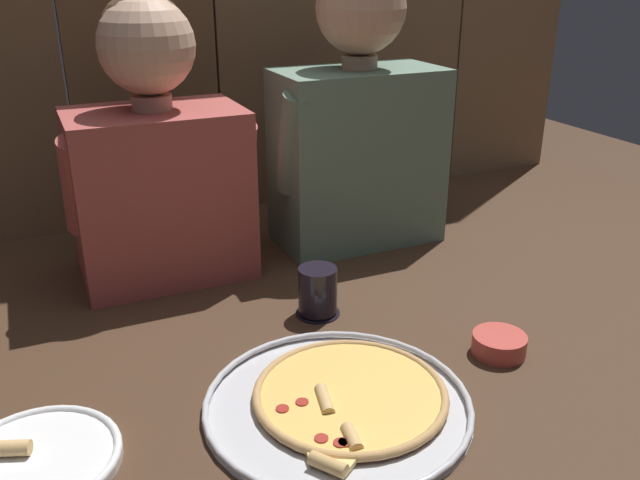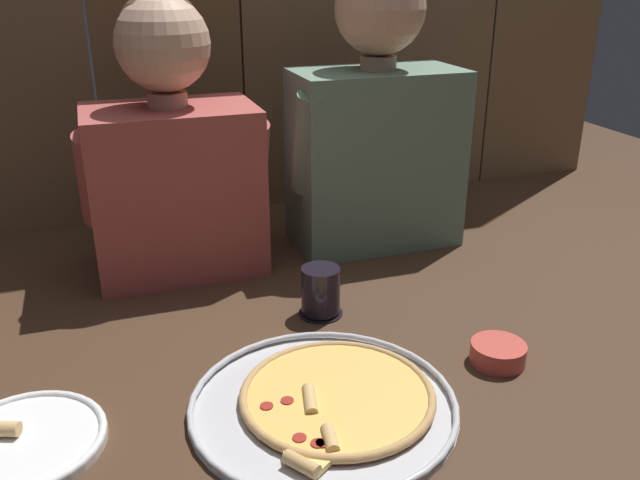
{
  "view_description": "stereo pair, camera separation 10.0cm",
  "coord_description": "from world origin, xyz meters",
  "px_view_note": "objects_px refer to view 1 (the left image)",
  "views": [
    {
      "loc": [
        -0.48,
        -0.88,
        0.63
      ],
      "look_at": [
        -0.03,
        0.1,
        0.18
      ],
      "focal_mm": 37.55,
      "sensor_mm": 36.0,
      "label": 1
    },
    {
      "loc": [
        -0.38,
        -0.92,
        0.63
      ],
      "look_at": [
        -0.03,
        0.1,
        0.18
      ],
      "focal_mm": 37.55,
      "sensor_mm": 36.0,
      "label": 2
    }
  ],
  "objects_px": {
    "pizza_tray": "(343,400)",
    "dinner_plate": "(36,460)",
    "diner_left": "(157,154)",
    "diner_right": "(358,115)",
    "dipping_bowl": "(499,343)",
    "drinking_glass": "(318,292)"
  },
  "relations": [
    {
      "from": "dinner_plate",
      "to": "diner_right",
      "type": "bearing_deg",
      "value": 35.26
    },
    {
      "from": "pizza_tray",
      "to": "diner_left",
      "type": "distance_m",
      "value": 0.66
    },
    {
      "from": "drinking_glass",
      "to": "diner_right",
      "type": "relative_size",
      "value": 0.15
    },
    {
      "from": "pizza_tray",
      "to": "dinner_plate",
      "type": "bearing_deg",
      "value": 173.13
    },
    {
      "from": "dipping_bowl",
      "to": "diner_left",
      "type": "bearing_deg",
      "value": 128.35
    },
    {
      "from": "pizza_tray",
      "to": "diner_right",
      "type": "height_order",
      "value": "diner_right"
    },
    {
      "from": "dinner_plate",
      "to": "dipping_bowl",
      "type": "height_order",
      "value": "dipping_bowl"
    },
    {
      "from": "pizza_tray",
      "to": "drinking_glass",
      "type": "xyz_separation_m",
      "value": [
        0.08,
        0.28,
        0.04
      ]
    },
    {
      "from": "dinner_plate",
      "to": "pizza_tray",
      "type": "bearing_deg",
      "value": -6.87
    },
    {
      "from": "pizza_tray",
      "to": "dinner_plate",
      "type": "relative_size",
      "value": 1.81
    },
    {
      "from": "pizza_tray",
      "to": "diner_left",
      "type": "height_order",
      "value": "diner_left"
    },
    {
      "from": "dinner_plate",
      "to": "drinking_glass",
      "type": "xyz_separation_m",
      "value": [
        0.52,
        0.23,
        0.04
      ]
    },
    {
      "from": "dipping_bowl",
      "to": "diner_right",
      "type": "relative_size",
      "value": 0.15
    },
    {
      "from": "pizza_tray",
      "to": "drinking_glass",
      "type": "bearing_deg",
      "value": 73.35
    },
    {
      "from": "dinner_plate",
      "to": "diner_right",
      "type": "xyz_separation_m",
      "value": [
        0.76,
        0.54,
        0.3
      ]
    },
    {
      "from": "pizza_tray",
      "to": "diner_right",
      "type": "distance_m",
      "value": 0.74
    },
    {
      "from": "pizza_tray",
      "to": "dinner_plate",
      "type": "distance_m",
      "value": 0.44
    },
    {
      "from": "diner_left",
      "to": "diner_right",
      "type": "bearing_deg",
      "value": 0.01
    },
    {
      "from": "drinking_glass",
      "to": "diner_right",
      "type": "distance_m",
      "value": 0.47
    },
    {
      "from": "diner_left",
      "to": "diner_right",
      "type": "height_order",
      "value": "diner_right"
    },
    {
      "from": "dipping_bowl",
      "to": "drinking_glass",
      "type": "bearing_deg",
      "value": 131.5
    },
    {
      "from": "drinking_glass",
      "to": "diner_left",
      "type": "distance_m",
      "value": 0.44
    }
  ]
}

